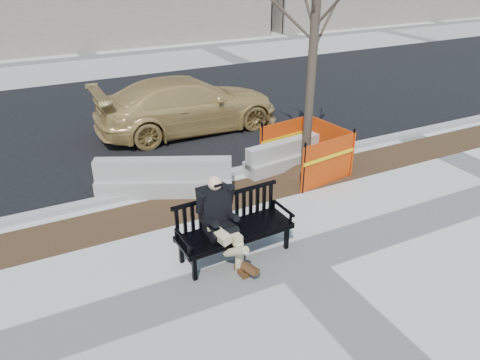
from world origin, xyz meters
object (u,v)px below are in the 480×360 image
at_px(jersey_barrier_right, 290,166).
at_px(sedan, 189,130).
at_px(jersey_barrier_left, 165,193).
at_px(tree_fence, 304,172).
at_px(seated_man, 220,258).
at_px(bench, 235,255).

bearing_deg(jersey_barrier_right, sedan, 104.17).
relative_size(sedan, jersey_barrier_left, 1.82).
relative_size(tree_fence, sedan, 1.12).
height_order(seated_man, jersey_barrier_right, seated_man).
height_order(bench, jersey_barrier_left, bench).
height_order(bench, seated_man, seated_man).
relative_size(tree_fence, jersey_barrier_left, 2.04).
relative_size(tree_fence, jersey_barrier_right, 2.37).
distance_m(tree_fence, jersey_barrier_right, 0.49).
distance_m(tree_fence, sedan, 4.28).
xyz_separation_m(tree_fence, sedan, (-1.45, 4.02, 0.00)).
bearing_deg(seated_man, jersey_barrier_left, 89.26).
height_order(seated_man, sedan, sedan).
bearing_deg(sedan, jersey_barrier_right, -159.29).
height_order(sedan, jersey_barrier_right, sedan).
distance_m(seated_man, jersey_barrier_right, 4.18).
distance_m(bench, seated_man, 0.29).
relative_size(seated_man, jersey_barrier_right, 0.61).
distance_m(bench, sedan, 6.48).
bearing_deg(bench, jersey_barrier_right, 40.77).
bearing_deg(jersey_barrier_right, tree_fence, -83.57).
bearing_deg(bench, tree_fence, 34.28).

